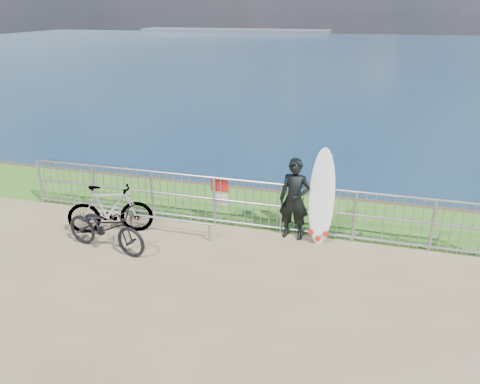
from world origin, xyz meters
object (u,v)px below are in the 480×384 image
(surfer, at_px, (294,199))
(bicycle_far, at_px, (110,209))
(bicycle_near, at_px, (106,228))
(surfboard, at_px, (321,200))

(surfer, bearing_deg, bicycle_far, -163.53)
(bicycle_near, bearing_deg, surfer, -55.83)
(bicycle_near, bearing_deg, surfboard, -58.99)
(bicycle_far, bearing_deg, surfer, -98.37)
(surfboard, height_order, bicycle_far, surfboard)
(surfboard, height_order, bicycle_near, surfboard)
(surfer, height_order, surfboard, surfboard)
(surfer, xyz_separation_m, bicycle_near, (-3.46, -1.57, -0.37))
(bicycle_far, bearing_deg, bicycle_near, -176.88)
(bicycle_near, distance_m, bicycle_far, 0.78)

